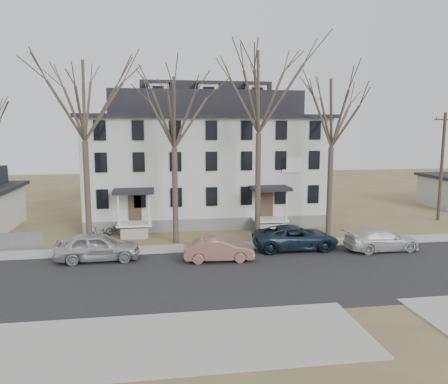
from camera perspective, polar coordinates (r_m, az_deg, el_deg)
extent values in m
plane|color=olive|center=(23.28, 7.45, -12.25)|extent=(120.00, 120.00, 0.00)
cube|color=#27272A|center=(25.10, 6.16, -10.69)|extent=(120.00, 10.00, 0.04)
cube|color=#A09F97|center=(30.67, 3.29, -7.10)|extent=(120.00, 2.00, 0.08)
cube|color=#A09F97|center=(17.99, -14.33, -18.93)|extent=(20.00, 5.00, 0.08)
cube|color=gold|center=(31.24, 12.72, -7.01)|extent=(14.00, 0.25, 0.06)
cube|color=slate|center=(39.88, -2.49, -2.73)|extent=(20.00, 10.00, 1.00)
cube|color=silver|center=(39.27, -2.53, 3.72)|extent=(20.00, 10.00, 8.00)
cube|color=black|center=(39.15, -2.57, 9.72)|extent=(20.80, 10.80, 0.30)
cube|color=black|center=(39.19, -2.58, 11.40)|extent=(16.00, 7.00, 2.00)
cube|color=black|center=(39.29, -2.59, 13.44)|extent=(11.00, 4.50, 0.80)
cube|color=white|center=(33.78, -11.59, -4.07)|extent=(2.60, 2.00, 0.16)
cube|color=white|center=(34.82, 5.97, -3.57)|extent=(2.60, 2.00, 0.16)
cube|color=white|center=(35.60, 8.84, 3.48)|extent=(1.60, 0.08, 1.20)
cylinder|color=#473B31|center=(31.42, -17.40, -0.31)|extent=(0.40, 0.40, 7.28)
cylinder|color=#473B31|center=(31.11, -6.40, -0.55)|extent=(0.40, 0.40, 6.76)
cylinder|color=#473B31|center=(31.83, 4.45, 0.63)|extent=(0.40, 0.40, 7.80)
cylinder|color=#473B31|center=(33.57, 13.62, -0.08)|extent=(0.40, 0.40, 6.76)
cylinder|color=#3D3023|center=(42.88, 26.54, 2.91)|extent=(0.28, 0.28, 9.50)
cube|color=#3D3023|center=(42.75, 26.91, 8.45)|extent=(2.00, 0.12, 0.12)
imported|color=#B7B7B7|center=(28.25, -16.19, -6.96)|extent=(5.16, 2.19, 1.74)
imported|color=#916154|center=(27.15, -0.70, -7.58)|extent=(4.38, 1.69, 1.42)
imported|color=#182739|center=(30.07, 9.30, -5.94)|extent=(5.81, 2.76, 1.60)
imported|color=silver|center=(31.23, 19.87, -5.94)|extent=(5.08, 2.24, 1.45)
imported|color=black|center=(34.55, -13.76, -4.79)|extent=(1.74, 0.66, 0.91)
imported|color=black|center=(33.17, -16.02, -5.35)|extent=(1.71, 0.88, 0.99)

